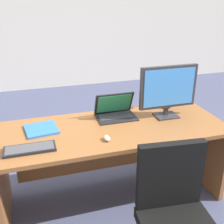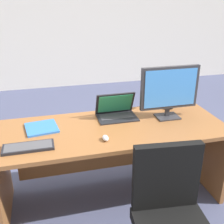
% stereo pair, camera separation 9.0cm
% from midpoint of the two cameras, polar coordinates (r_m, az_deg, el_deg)
% --- Properties ---
extents(ground, '(12.00, 12.00, 0.00)m').
position_cam_midpoint_polar(ground, '(3.94, -6.83, -3.28)').
color(ground, '#474C6B').
extents(back_wall, '(10.00, 0.10, 2.80)m').
position_cam_midpoint_polar(back_wall, '(5.55, -11.59, 19.19)').
color(back_wall, silver).
rests_on(back_wall, ground).
extents(desk, '(1.88, 0.75, 0.72)m').
position_cam_midpoint_polar(desk, '(2.45, -1.16, -6.94)').
color(desk, brown).
rests_on(desk, ground).
extents(monitor, '(0.52, 0.16, 0.46)m').
position_cam_midpoint_polar(monitor, '(2.45, 10.42, 4.73)').
color(monitor, '#2D2D33').
rests_on(monitor, desk).
extents(laptop, '(0.35, 0.24, 0.22)m').
position_cam_midpoint_polar(laptop, '(2.48, -0.43, 0.56)').
color(laptop, black).
rests_on(laptop, desk).
extents(keyboard, '(0.36, 0.14, 0.02)m').
position_cam_midpoint_polar(keyboard, '(2.07, -17.69, -7.21)').
color(keyboard, black).
rests_on(keyboard, desk).
extents(mouse, '(0.05, 0.08, 0.04)m').
position_cam_midpoint_polar(mouse, '(2.10, -2.28, -5.38)').
color(mouse, silver).
rests_on(mouse, desk).
extents(desk_lamp, '(0.12, 0.15, 0.39)m').
position_cam_midpoint_polar(desk_lamp, '(2.64, 10.48, 6.65)').
color(desk_lamp, black).
rests_on(desk_lamp, desk).
extents(book, '(0.28, 0.28, 0.02)m').
position_cam_midpoint_polar(book, '(2.33, -15.35, -3.41)').
color(book, blue).
rests_on(book, desk).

